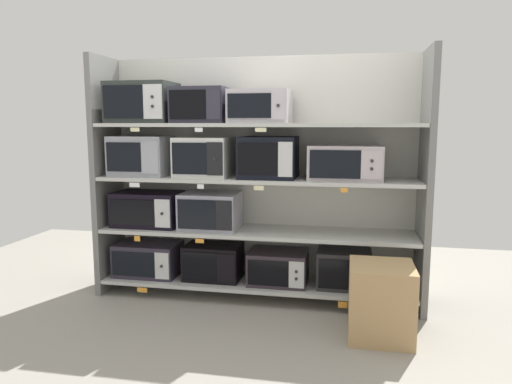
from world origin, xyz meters
TOP-DOWN VIEW (x-y plane):
  - ground at (0.00, -1.00)m, footprint 6.61×6.00m
  - back_panel at (0.00, 0.27)m, footprint 2.81×0.04m
  - upright_left at (-1.33, 0.00)m, footprint 0.05×0.50m
  - upright_right at (1.33, 0.00)m, footprint 0.05×0.50m
  - shelf_0 at (0.00, 0.00)m, footprint 2.61×0.50m
  - microwave_0 at (-0.97, -0.00)m, footprint 0.54×0.38m
  - microwave_1 at (-0.37, -0.00)m, footprint 0.48×0.33m
  - microwave_2 at (0.19, -0.00)m, footprint 0.48×0.39m
  - microwave_3 at (0.73, -0.00)m, footprint 0.43×0.34m
  - price_tag_0 at (-0.92, -0.25)m, footprint 0.09×0.00m
  - price_tag_1 at (0.73, -0.25)m, footprint 0.07×0.00m
  - shelf_1 at (0.00, 0.00)m, footprint 2.61×0.50m
  - microwave_4 at (-0.96, -0.00)m, footprint 0.57×0.38m
  - microwave_5 at (-0.39, -0.00)m, footprint 0.48×0.39m
  - price_tag_2 at (-0.95, -0.25)m, footprint 0.05×0.00m
  - price_tag_3 at (-0.41, -0.25)m, footprint 0.07×0.00m
  - shelf_2 at (0.00, 0.00)m, footprint 2.61×0.50m
  - microwave_6 at (-1.00, -0.00)m, footprint 0.48×0.38m
  - microwave_7 at (-0.44, -0.00)m, footprint 0.44×0.42m
  - microwave_8 at (0.11, -0.00)m, footprint 0.45×0.42m
  - microwave_9 at (0.72, -0.00)m, footprint 0.58×0.39m
  - price_tag_4 at (-0.96, -0.25)m, footprint 0.09×0.00m
  - price_tag_5 at (-0.40, -0.25)m, footprint 0.06×0.00m
  - price_tag_6 at (0.07, -0.25)m, footprint 0.08×0.00m
  - price_tag_7 at (0.72, -0.25)m, footprint 0.05×0.00m
  - shelf_3 at (0.00, 0.00)m, footprint 2.61×0.50m
  - microwave_10 at (-0.98, -0.00)m, footprint 0.54×0.43m
  - microwave_11 at (-0.45, -0.00)m, footprint 0.44×0.42m
  - microwave_12 at (0.04, -0.00)m, footprint 0.48×0.43m
  - price_tag_8 at (-0.94, -0.25)m, footprint 0.08×0.00m
  - price_tag_9 at (-0.40, -0.25)m, footprint 0.06×0.00m
  - price_tag_10 at (0.09, -0.25)m, footprint 0.09×0.00m
  - shipping_carton at (0.99, -0.59)m, footprint 0.43×0.43m

SIDE VIEW (x-z plane):
  - ground at x=0.00m, z-range -0.02..0.00m
  - price_tag_1 at x=0.73m, z-range 0.05..0.10m
  - price_tag_0 at x=-0.92m, z-range 0.06..0.10m
  - shelf_0 at x=0.00m, z-range 0.11..0.14m
  - shipping_carton at x=0.99m, z-range 0.00..0.51m
  - microwave_2 at x=0.19m, z-range 0.14..0.41m
  - microwave_0 at x=-0.97m, z-range 0.14..0.42m
  - microwave_1 at x=-0.37m, z-range 0.14..0.43m
  - microwave_3 at x=0.73m, z-range 0.14..0.44m
  - price_tag_2 at x=-0.95m, z-range 0.50..0.55m
  - price_tag_3 at x=-0.41m, z-range 0.51..0.55m
  - shelf_1 at x=0.00m, z-range 0.55..0.58m
  - microwave_4 at x=-0.96m, z-range 0.58..0.88m
  - microwave_5 at x=-0.39m, z-range 0.58..0.89m
  - price_tag_4 at x=-0.96m, z-range 0.95..0.99m
  - price_tag_6 at x=0.07m, z-range 0.95..0.99m
  - price_tag_5 at x=-0.40m, z-range 0.95..0.99m
  - price_tag_7 at x=0.72m, z-range 0.96..0.99m
  - shelf_2 at x=0.00m, z-range 0.99..1.02m
  - back_panel at x=0.00m, z-range 0.00..2.03m
  - upright_left at x=-1.33m, z-range 0.00..2.03m
  - upright_right at x=1.33m, z-range 0.00..2.03m
  - microwave_9 at x=0.72m, z-range 1.02..1.29m
  - microwave_7 at x=-0.44m, z-range 1.02..1.35m
  - microwave_6 at x=-1.00m, z-range 1.02..1.36m
  - microwave_8 at x=0.11m, z-range 1.02..1.36m
  - price_tag_9 at x=-0.40m, z-range 1.40..1.43m
  - price_tag_8 at x=-0.94m, z-range 1.40..1.43m
  - price_tag_10 at x=0.09m, z-range 1.40..1.43m
  - shelf_3 at x=0.00m, z-range 1.44..1.47m
  - microwave_12 at x=0.04m, z-range 1.47..1.73m
  - microwave_11 at x=-0.45m, z-range 1.47..1.76m
  - microwave_10 at x=-0.98m, z-range 1.47..1.81m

